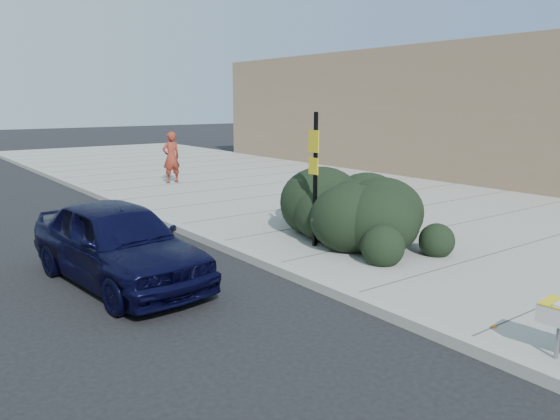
{
  "coord_description": "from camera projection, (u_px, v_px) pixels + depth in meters",
  "views": [
    {
      "loc": [
        -5.66,
        -5.68,
        3.06
      ],
      "look_at": [
        0.5,
        2.54,
        1.0
      ],
      "focal_mm": 35.0,
      "sensor_mm": 36.0,
      "label": 1
    }
  ],
  "objects": [
    {
      "name": "ground",
      "position": [
        353.0,
        303.0,
        8.39
      ],
      "size": [
        120.0,
        120.0,
        0.0
      ],
      "primitive_type": "plane",
      "color": "black",
      "rests_on": "ground"
    },
    {
      "name": "curb_near",
      "position": [
        197.0,
        235.0,
        12.29
      ],
      "size": [
        0.22,
        50.0,
        0.17
      ],
      "primitive_type": "cube",
      "color": "#9E9E99",
      "rests_on": "ground"
    },
    {
      "name": "sedan_navy",
      "position": [
        118.0,
        242.0,
        9.22
      ],
      "size": [
        2.09,
        4.31,
        1.42
      ],
      "primitive_type": "imported",
      "rotation": [
        0.0,
        0.0,
        0.1
      ],
      "color": "black",
      "rests_on": "ground"
    },
    {
      "name": "bike_rack",
      "position": [
        328.0,
        218.0,
        11.03
      ],
      "size": [
        0.18,
        0.66,
        0.97
      ],
      "rotation": [
        0.0,
        0.0,
        0.19
      ],
      "color": "black",
      "rests_on": "sidewalk_near"
    },
    {
      "name": "hedge",
      "position": [
        350.0,
        197.0,
        11.9
      ],
      "size": [
        3.53,
        5.04,
        1.71
      ],
      "primitive_type": "ellipsoid",
      "rotation": [
        0.0,
        0.0,
        -0.3
      ],
      "color": "black",
      "rests_on": "sidewalk_near"
    },
    {
      "name": "sidewalk_near",
      "position": [
        371.0,
        207.0,
        15.59
      ],
      "size": [
        11.2,
        50.0,
        0.15
      ],
      "primitive_type": "cube",
      "color": "gray",
      "rests_on": "ground"
    },
    {
      "name": "sign_post",
      "position": [
        315.0,
        172.0,
        10.84
      ],
      "size": [
        0.1,
        0.31,
        2.7
      ],
      "rotation": [
        0.0,
        0.0,
        -0.05
      ],
      "color": "black",
      "rests_on": "sidewalk_near"
    },
    {
      "name": "pedestrian",
      "position": [
        171.0,
        157.0,
        19.56
      ],
      "size": [
        0.69,
        0.47,
        1.84
      ],
      "primitive_type": "imported",
      "rotation": [
        0.0,
        0.0,
        3.18
      ],
      "color": "maroon",
      "rests_on": "sidewalk_near"
    }
  ]
}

